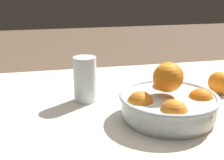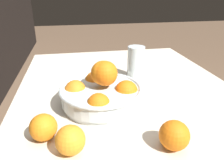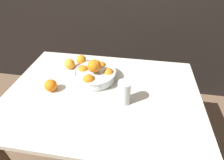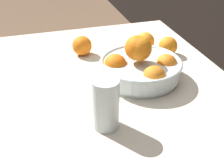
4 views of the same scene
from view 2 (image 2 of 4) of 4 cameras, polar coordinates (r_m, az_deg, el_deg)
The scene contains 6 objects.
dining_table at distance 0.84m, azimuth 4.51°, elevation -8.69°, with size 1.13×0.81×0.71m.
fruit_bowl at distance 0.70m, azimuth -2.84°, elevation -3.05°, with size 0.26×0.26×0.15m.
juice_glass at distance 0.90m, azimuth 6.21°, elevation 3.94°, with size 0.07×0.07×0.14m.
orange_loose_near_bowl at distance 0.55m, azimuth 15.94°, elevation -13.73°, with size 0.07×0.07×0.07m, color orange.
orange_loose_front at distance 0.53m, azimuth -10.83°, elevation -15.16°, with size 0.07×0.07×0.07m, color orange.
orange_loose_aside at distance 0.58m, azimuth -17.48°, elevation -11.72°, with size 0.07×0.07×0.07m, color orange.
Camera 2 is at (-0.69, 0.19, 1.07)m, focal length 35.00 mm.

